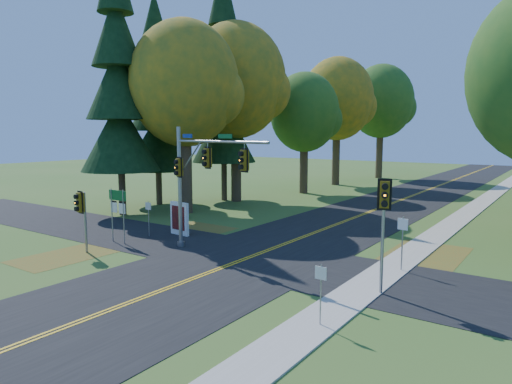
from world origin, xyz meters
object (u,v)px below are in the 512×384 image
Objects in this scene: traffic_mast at (198,172)px; east_signal_pole at (384,207)px; info_kiosk at (179,219)px; route_sign_cluster at (118,205)px.

traffic_mast is 1.56× the size of east_signal_pole.
east_signal_pole reaches higher than info_kiosk.
traffic_mast is 5.32m from info_kiosk.
east_signal_pole reaches higher than route_sign_cluster.
route_sign_cluster is (-5.00, -0.94, -1.95)m from traffic_mast.
route_sign_cluster is at bearing -156.34° from traffic_mast.
info_kiosk is (1.36, 3.30, -1.12)m from route_sign_cluster.
route_sign_cluster is 1.52× the size of info_kiosk.
traffic_mast is 3.47× the size of info_kiosk.
traffic_mast is 2.28× the size of route_sign_cluster.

